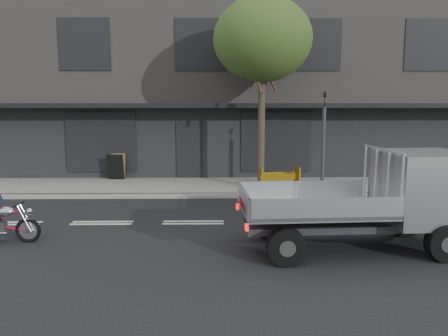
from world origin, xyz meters
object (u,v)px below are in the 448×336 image
Objects in this scene: street_tree at (263,40)px; flatbed_ute at (403,191)px; motorcycle at (1,222)px; sandwich_board at (115,167)px; construction_barrier at (280,178)px; traffic_light_pole at (323,148)px.

flatbed_ute is at bearing -69.18° from street_tree.
motorcycle is at bearing -138.06° from street_tree.
sandwich_board is at bearing 131.71° from flatbed_ute.
flatbed_ute is at bearing -3.72° from motorcycle.
construction_barrier is at bearing 37.18° from motorcycle.
street_tree is 4.79× the size of construction_barrier.
sandwich_board reaches higher than motorcycle.
street_tree reaches higher than traffic_light_pole.
sandwich_board is (-5.57, 1.65, -4.62)m from street_tree.
street_tree reaches higher than motorcycle.
street_tree is at bearing 149.01° from construction_barrier.
street_tree is 4.23m from traffic_light_pole.
motorcycle is 7.48m from sandwich_board.
traffic_light_pole reaches higher than sandwich_board.
street_tree is 1.93× the size of traffic_light_pole.
street_tree is 1.40× the size of flatbed_ute.
construction_barrier reaches higher than motorcycle.
flatbed_ute is 6.24m from construction_barrier.
construction_barrier is at bearing -30.99° from street_tree.
sandwich_board reaches higher than construction_barrier.
motorcycle is at bearing -142.56° from construction_barrier.
construction_barrier is at bearing 160.96° from traffic_light_pole.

